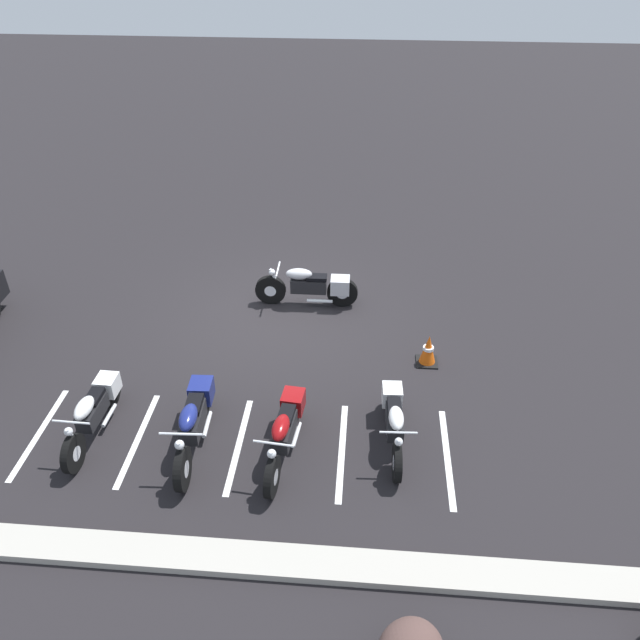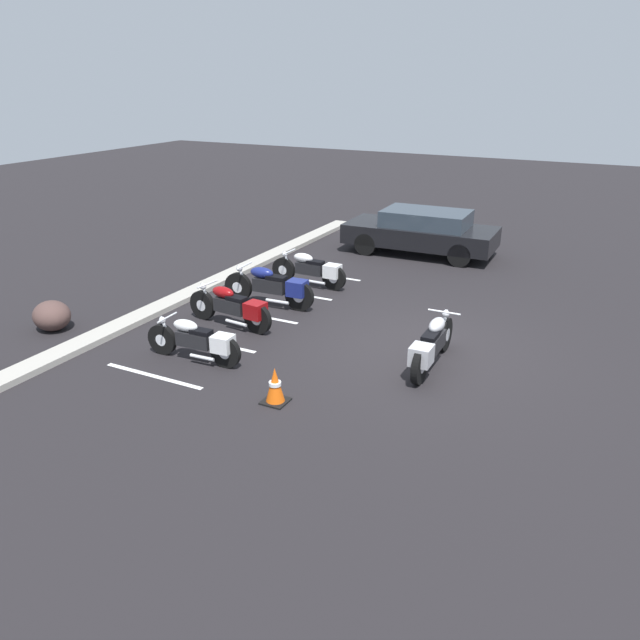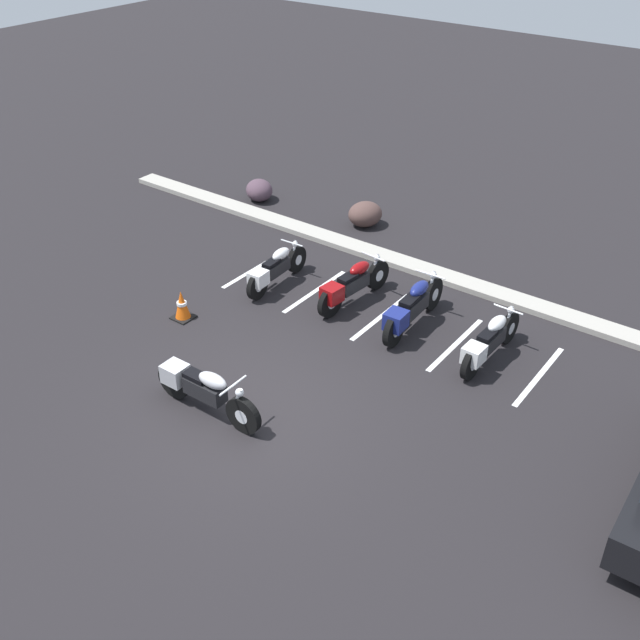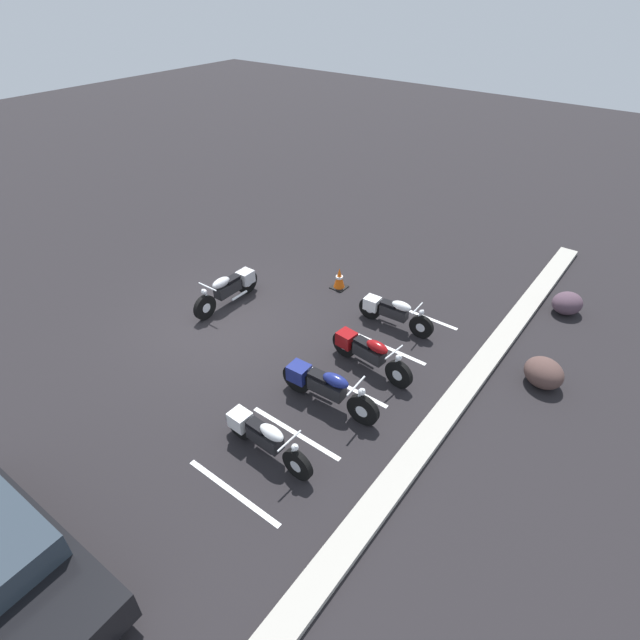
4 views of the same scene
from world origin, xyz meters
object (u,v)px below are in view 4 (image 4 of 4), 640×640
at_px(parked_bike_3, 263,436).
at_px(landscape_rock_1, 544,373).
at_px(parked_bike_0, 392,312).
at_px(parked_bike_1, 367,352).
at_px(motorcycle_silver_featured, 230,288).
at_px(landscape_rock_0, 567,303).
at_px(traffic_cone, 339,279).
at_px(parked_bike_2, 324,386).

bearing_deg(parked_bike_3, landscape_rock_1, 56.89).
xyz_separation_m(parked_bike_0, landscape_rock_1, (-0.13, 3.62, -0.11)).
xyz_separation_m(parked_bike_0, parked_bike_3, (4.81, 0.18, 0.02)).
bearing_deg(parked_bike_3, parked_bike_1, 88.18).
xyz_separation_m(motorcycle_silver_featured, landscape_rock_0, (-4.87, 7.13, -0.18)).
relative_size(parked_bike_1, parked_bike_3, 1.03).
relative_size(parked_bike_1, landscape_rock_1, 2.52).
relative_size(parked_bike_3, traffic_cone, 3.39).
distance_m(parked_bike_0, landscape_rock_1, 3.63).
bearing_deg(motorcycle_silver_featured, landscape_rock_1, 102.75).
bearing_deg(landscape_rock_1, parked_bike_3, -34.89).
xyz_separation_m(parked_bike_3, landscape_rock_1, (-4.93, 3.44, -0.13)).
distance_m(parked_bike_1, parked_bike_3, 3.12).
bearing_deg(motorcycle_silver_featured, landscape_rock_0, 123.63).
relative_size(parked_bike_1, parked_bike_2, 0.94).
bearing_deg(parked_bike_1, landscape_rock_0, 65.22).
bearing_deg(traffic_cone, landscape_rock_0, 115.53).
xyz_separation_m(parked_bike_3, landscape_rock_0, (-8.01, 3.08, -0.15)).
xyz_separation_m(landscape_rock_0, traffic_cone, (2.53, -5.30, 0.00)).
bearing_deg(landscape_rock_1, parked_bike_2, -45.49).
bearing_deg(parked_bike_3, landscape_rock_0, 70.77).
height_order(parked_bike_1, parked_bike_3, parked_bike_1).
relative_size(parked_bike_1, traffic_cone, 3.50).
height_order(parked_bike_2, landscape_rock_0, parked_bike_2).
xyz_separation_m(landscape_rock_1, traffic_cone, (-0.55, -5.66, -0.02)).
bearing_deg(parked_bike_1, landscape_rock_1, 34.92).
bearing_deg(landscape_rock_1, landscape_rock_0, -173.27).
distance_m(parked_bike_3, landscape_rock_1, 6.01).
xyz_separation_m(parked_bike_2, traffic_cone, (-3.81, -2.35, -0.19)).
relative_size(parked_bike_0, landscape_rock_0, 2.56).
bearing_deg(traffic_cone, parked_bike_0, 71.80).
xyz_separation_m(motorcycle_silver_featured, parked_bike_1, (0.02, 4.25, -0.01)).
relative_size(motorcycle_silver_featured, parked_bike_2, 0.97).
relative_size(parked_bike_0, traffic_cone, 3.27).
bearing_deg(parked_bike_2, landscape_rock_1, 41.96).
distance_m(landscape_rock_0, traffic_cone, 5.88).
distance_m(parked_bike_0, traffic_cone, 2.15).
xyz_separation_m(parked_bike_2, parked_bike_3, (1.67, -0.12, -0.04)).
height_order(motorcycle_silver_featured, parked_bike_3, motorcycle_silver_featured).
distance_m(motorcycle_silver_featured, parked_bike_2, 4.42).
relative_size(motorcycle_silver_featured, parked_bike_0, 1.10).
bearing_deg(landscape_rock_1, parked_bike_1, -60.79).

